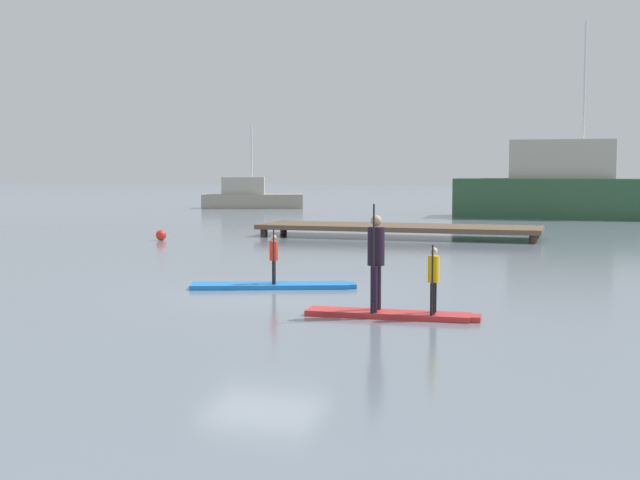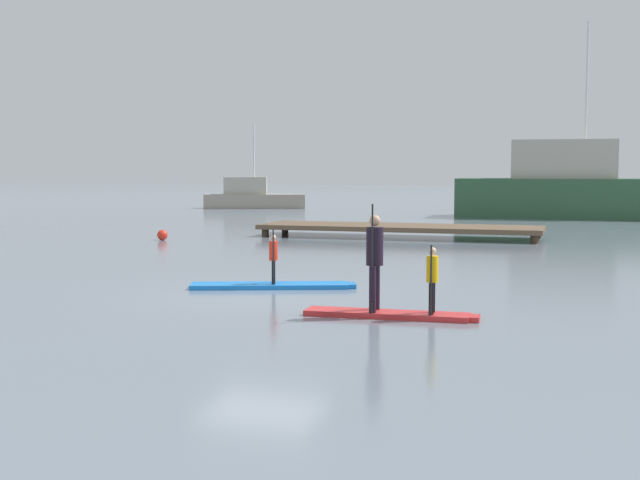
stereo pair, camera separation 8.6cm
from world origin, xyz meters
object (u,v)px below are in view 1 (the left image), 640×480
(paddleboard_near, at_px, (273,286))
(paddleboard_far, at_px, (392,314))
(paddler_child_solo, at_px, (274,256))
(fishing_boat_white_large, at_px, (571,189))
(mooring_buoy_mid, at_px, (161,235))
(fishing_boat_green_midground, at_px, (250,197))
(paddler_child_front, at_px, (434,276))
(paddler_adult, at_px, (376,256))

(paddleboard_near, height_order, paddleboard_far, same)
(paddler_child_solo, relative_size, fishing_boat_white_large, 0.10)
(paddler_child_solo, relative_size, mooring_buoy_mid, 3.11)
(paddleboard_near, xyz_separation_m, paddleboard_far, (3.31, -2.87, -0.00))
(paddler_child_solo, relative_size, paddleboard_far, 0.39)
(paddleboard_near, bearing_deg, paddler_child_solo, -25.37)
(fishing_boat_green_midground, distance_m, mooring_buoy_mid, 25.68)
(fishing_boat_white_large, bearing_deg, paddler_child_front, -93.65)
(fishing_boat_white_large, relative_size, fishing_boat_green_midground, 1.81)
(paddleboard_near, xyz_separation_m, fishing_boat_green_midground, (-14.68, 35.39, 0.72))
(paddleboard_far, relative_size, fishing_boat_green_midground, 0.44)
(paddler_adult, height_order, fishing_boat_white_large, fishing_boat_white_large)
(fishing_boat_white_large, bearing_deg, paddleboard_near, -101.59)
(fishing_boat_white_large, xyz_separation_m, fishing_boat_green_midground, (-20.81, 5.46, -0.82))
(mooring_buoy_mid, bearing_deg, fishing_boat_green_midground, 104.37)
(fishing_boat_green_midground, bearing_deg, paddler_adult, -65.19)
(paddler_child_solo, height_order, fishing_boat_white_large, fishing_boat_white_large)
(paddler_child_front, bearing_deg, paddler_adult, -177.84)
(paddleboard_far, distance_m, paddler_adult, 1.08)
(paddler_child_solo, bearing_deg, fishing_boat_white_large, 78.45)
(paddleboard_far, height_order, fishing_boat_white_large, fishing_boat_white_large)
(paddleboard_far, bearing_deg, mooring_buoy_mid, 130.95)
(fishing_boat_green_midground, bearing_deg, paddleboard_far, -64.82)
(paddleboard_far, height_order, fishing_boat_green_midground, fishing_boat_green_midground)
(paddleboard_near, distance_m, fishing_boat_green_midground, 38.32)
(fishing_boat_green_midground, xyz_separation_m, mooring_buoy_mid, (6.37, -24.87, -0.57))
(paddler_adult, bearing_deg, paddler_child_solo, 136.16)
(paddler_adult, xyz_separation_m, fishing_boat_green_midground, (-17.69, 38.28, -0.32))
(paddler_child_solo, distance_m, fishing_boat_green_midground, 38.32)
(paddleboard_far, xyz_separation_m, paddler_adult, (-0.29, -0.02, 1.04))
(paddleboard_near, bearing_deg, paddler_adult, -43.76)
(paddleboard_near, relative_size, fishing_boat_green_midground, 0.52)
(paddleboard_near, relative_size, paddler_child_front, 2.98)
(fishing_boat_white_large, bearing_deg, mooring_buoy_mid, -126.66)
(paddleboard_far, bearing_deg, paddler_child_solo, 139.01)
(paddleboard_near, bearing_deg, fishing_boat_green_midground, 112.53)
(paddler_adult, bearing_deg, fishing_boat_white_large, 84.57)
(paddler_child_front, distance_m, fishing_boat_white_large, 32.85)
(fishing_boat_green_midground, bearing_deg, paddler_child_solo, -67.45)
(paddler_child_solo, relative_size, fishing_boat_green_midground, 0.17)
(paddler_child_front, height_order, fishing_boat_white_large, fishing_boat_white_large)
(paddler_adult, distance_m, fishing_boat_green_midground, 42.17)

